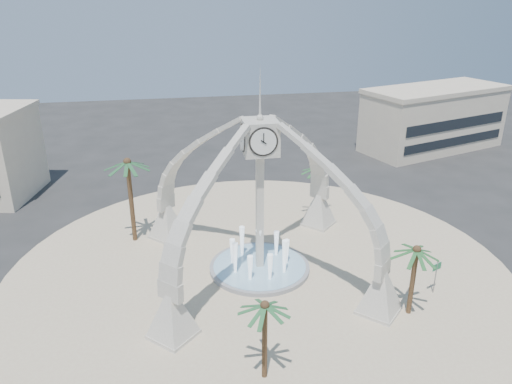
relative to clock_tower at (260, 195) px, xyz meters
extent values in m
plane|color=#282828|center=(0.00, 0.00, -6.49)|extent=(140.00, 140.00, 0.00)
cylinder|color=beige|center=(0.00, 0.00, -6.46)|extent=(40.00, 40.00, 0.06)
cube|color=beige|center=(0.00, 0.00, -1.59)|extent=(0.55, 0.55, 9.80)
cube|color=beige|center=(0.00, 0.00, 4.56)|extent=(2.50, 2.50, 2.50)
cone|color=beige|center=(0.00, 0.00, 7.81)|extent=(0.20, 0.20, 4.00)
cylinder|color=white|center=(0.00, -1.29, 4.56)|extent=(1.84, 0.04, 1.84)
pyramid|color=beige|center=(7.07, 7.07, -4.89)|extent=(3.80, 3.80, 3.20)
pyramid|color=beige|center=(-7.07, 7.07, -4.89)|extent=(3.80, 3.80, 3.20)
pyramid|color=beige|center=(-7.07, -7.07, -4.89)|extent=(3.80, 3.80, 3.20)
pyramid|color=beige|center=(7.07, -7.07, -4.89)|extent=(3.80, 3.80, 3.20)
cylinder|color=#969698|center=(0.00, 0.00, -6.29)|extent=(8.00, 8.00, 0.40)
cylinder|color=#93C1DB|center=(0.00, 0.00, -6.07)|extent=(7.40, 7.40, 0.04)
cone|color=white|center=(0.00, 0.00, -4.47)|extent=(0.60, 0.60, 3.20)
cube|color=beige|center=(30.00, 28.00, -2.49)|extent=(21.49, 13.79, 8.00)
cube|color=beige|center=(30.00, 28.00, 1.81)|extent=(21.87, 14.17, 0.60)
cylinder|color=brown|center=(9.08, -7.58, -3.92)|extent=(0.34, 0.34, 5.14)
cylinder|color=brown|center=(-10.01, 7.05, -2.71)|extent=(0.40, 0.40, 7.55)
cylinder|color=brown|center=(7.40, 8.85, -3.81)|extent=(0.31, 0.31, 5.36)
cylinder|color=brown|center=(-2.00, -11.75, -3.96)|extent=(0.31, 0.31, 5.07)
cylinder|color=slate|center=(12.02, -5.63, -5.14)|extent=(0.09, 0.09, 2.70)
cube|color=#1B6D40|center=(12.02, -5.63, -4.22)|extent=(0.86, 0.40, 0.54)
cube|color=white|center=(12.02, -5.63, -4.22)|extent=(0.92, 0.41, 0.62)
camera|label=1|loc=(-6.69, -34.06, 14.45)|focal=35.00mm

